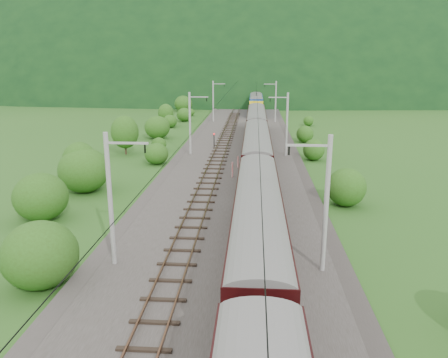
{
  "coord_description": "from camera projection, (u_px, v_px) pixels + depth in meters",
  "views": [
    {
      "loc": [
        2.08,
        -23.6,
        12.16
      ],
      "look_at": [
        -0.36,
        11.43,
        2.6
      ],
      "focal_mm": 35.0,
      "sensor_mm": 36.0,
      "label": 1
    }
  ],
  "objects": [
    {
      "name": "ground",
      "position": [
        217.0,
        271.0,
        26.05
      ],
      "size": [
        600.0,
        600.0,
        0.0
      ],
      "primitive_type": "plane",
      "color": "#245219",
      "rests_on": "ground"
    },
    {
      "name": "railbed",
      "position": [
        227.0,
        213.0,
        35.63
      ],
      "size": [
        14.0,
        220.0,
        0.3
      ],
      "primitive_type": "cube",
      "color": "#38332D",
      "rests_on": "ground"
    },
    {
      "name": "track_left",
      "position": [
        198.0,
        209.0,
        35.74
      ],
      "size": [
        2.4,
        220.0,
        0.27
      ],
      "color": "brown",
      "rests_on": "railbed"
    },
    {
      "name": "track_right",
      "position": [
        257.0,
        211.0,
        35.41
      ],
      "size": [
        2.4,
        220.0,
        0.27
      ],
      "color": "brown",
      "rests_on": "railbed"
    },
    {
      "name": "catenary_left",
      "position": [
        191.0,
        122.0,
        56.08
      ],
      "size": [
        2.54,
        192.28,
        8.0
      ],
      "color": "gray",
      "rests_on": "railbed"
    },
    {
      "name": "catenary_right",
      "position": [
        286.0,
        123.0,
        55.26
      ],
      "size": [
        2.54,
        192.28,
        8.0
      ],
      "color": "gray",
      "rests_on": "railbed"
    },
    {
      "name": "overhead_wires",
      "position": [
        227.0,
        128.0,
        33.81
      ],
      "size": [
        4.83,
        198.0,
        0.03
      ],
      "color": "black",
      "rests_on": "ground"
    },
    {
      "name": "mountain_main",
      "position": [
        252.0,
        80.0,
        276.32
      ],
      "size": [
        504.0,
        360.0,
        244.0
      ],
      "primitive_type": "ellipsoid",
      "color": "black",
      "rests_on": "ground"
    },
    {
      "name": "mountain_ridge",
      "position": [
        90.0,
        77.0,
        322.88
      ],
      "size": [
        336.0,
        280.0,
        132.0
      ],
      "primitive_type": "ellipsoid",
      "color": "black",
      "rests_on": "ground"
    },
    {
      "name": "train",
      "position": [
        257.0,
        168.0,
        36.55
      ],
      "size": [
        2.92,
        140.74,
        5.07
      ],
      "color": "black",
      "rests_on": "ground"
    },
    {
      "name": "hazard_post_near",
      "position": [
        232.0,
        170.0,
        45.74
      ],
      "size": [
        0.17,
        0.17,
        1.6
      ],
      "primitive_type": "cylinder",
      "color": "red",
      "rests_on": "railbed"
    },
    {
      "name": "hazard_post_far",
      "position": [
        238.0,
        162.0,
        49.77
      ],
      "size": [
        0.14,
        0.14,
        1.34
      ],
      "primitive_type": "cylinder",
      "color": "red",
      "rests_on": "railbed"
    },
    {
      "name": "signal",
      "position": [
        214.0,
        139.0,
        61.3
      ],
      "size": [
        0.22,
        0.22,
        2.02
      ],
      "color": "black",
      "rests_on": "railbed"
    },
    {
      "name": "vegetation_left",
      "position": [
        87.0,
        175.0,
        39.7
      ],
      "size": [
        12.67,
        147.07,
        5.22
      ],
      "color": "#284D14",
      "rests_on": "ground"
    },
    {
      "name": "vegetation_right",
      "position": [
        404.0,
        246.0,
        26.2
      ],
      "size": [
        6.97,
        105.16,
        3.0
      ],
      "color": "#284D14",
      "rests_on": "ground"
    }
  ]
}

